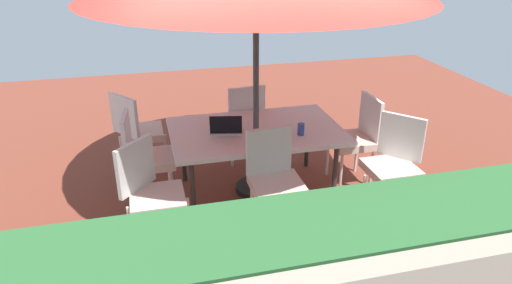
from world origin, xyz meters
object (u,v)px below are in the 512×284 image
chair_north (275,177)px  cup (301,129)px  chair_northeast (151,191)px  chair_northwest (394,161)px  chair_south (243,118)px  chair_southeast (137,129)px  laptop (226,129)px  dining_table (256,134)px  chair_east (144,155)px  chair_west (357,135)px

chair_north → cup: size_ratio=8.24×
chair_northeast → chair_northwest: (-2.31, 0.00, 0.00)m
chair_northeast → chair_south: bearing=4.7°
chair_northwest → chair_south: 1.88m
chair_southeast → laptop: size_ratio=2.69×
chair_northwest → cup: bearing=-161.4°
dining_table → chair_northwest: size_ratio=1.79×
chair_northeast → chair_east: (0.04, -0.74, 0.00)m
chair_southeast → chair_south: (-1.23, -0.04, 0.00)m
laptop → chair_south: bearing=-102.2°
chair_east → chair_north: bearing=-118.7°
chair_southeast → chair_northeast: bearing=146.8°
chair_west → chair_south: bearing=-127.7°
chair_west → chair_south: (1.09, -0.81, 0.00)m
chair_southeast → chair_east: bearing=147.5°
dining_table → chair_north: bearing=89.0°
chair_southeast → chair_northwest: 2.79m
chair_east → cup: bearing=-94.6°
chair_south → chair_northwest: bearing=122.6°
chair_southeast → cup: (-1.60, 0.97, 0.23)m
cup → chair_west: bearing=-164.6°
chair_east → chair_south: bearing=-52.8°
chair_west → chair_northwest: size_ratio=1.00×
chair_southeast → chair_northwest: size_ratio=1.00×
chair_northeast → chair_north: 1.10m
chair_northwest → cup: size_ratio=8.24×
chair_southeast → chair_east: 0.69m
chair_west → cup: chair_west is taller
chair_northeast → chair_east: bearing=45.3°
chair_east → laptop: chair_east is taller
dining_table → chair_northeast: (1.11, 0.71, -0.12)m
chair_east → chair_west: size_ratio=1.00×
laptop → chair_west: bearing=-169.4°
cup → laptop: bearing=-17.9°
chair_west → laptop: 1.45m
chair_west → chair_south: 1.36m
chair_southeast → chair_east: size_ratio=1.00×
chair_east → chair_northwest: same height
chair_west → chair_north: bearing=-59.9°
dining_table → chair_southeast: bearing=-31.1°
chair_northwest → cup: chair_northwest is taller
laptop → chair_east: bearing=8.8°
dining_table → laptop: size_ratio=4.83×
chair_north → cup: bearing=44.6°
chair_south → cup: 1.09m
chair_south → laptop: bearing=60.0°
dining_table → chair_south: bearing=-92.4°
chair_northeast → cup: (-1.51, -0.46, 0.23)m
dining_table → cup: (-0.40, 0.25, 0.11)m
chair_southeast → laptop: (-0.88, 0.73, 0.21)m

